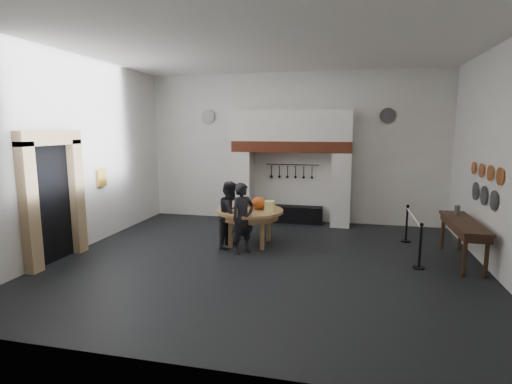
% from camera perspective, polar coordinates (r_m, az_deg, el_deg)
% --- Properties ---
extents(floor, '(9.00, 8.00, 0.02)m').
position_cam_1_polar(floor, '(8.78, 1.47, -9.84)').
color(floor, black).
rests_on(floor, ground).
extents(ceiling, '(9.00, 8.00, 0.02)m').
position_cam_1_polar(ceiling, '(8.46, 1.60, 20.36)').
color(ceiling, silver).
rests_on(ceiling, wall_back).
extents(wall_back, '(9.00, 0.02, 4.50)m').
position_cam_1_polar(wall_back, '(12.26, 5.31, 6.28)').
color(wall_back, white).
rests_on(wall_back, floor).
extents(wall_front, '(9.00, 0.02, 4.50)m').
position_cam_1_polar(wall_front, '(4.49, -8.75, 1.33)').
color(wall_front, white).
rests_on(wall_front, floor).
extents(wall_left, '(0.02, 8.00, 4.50)m').
position_cam_1_polar(wall_left, '(10.22, -24.12, 4.96)').
color(wall_left, white).
rests_on(wall_left, floor).
extents(wall_right, '(0.02, 8.00, 4.50)m').
position_cam_1_polar(wall_right, '(8.63, 32.31, 3.72)').
color(wall_right, white).
rests_on(wall_right, floor).
extents(chimney_pier_left, '(0.55, 0.70, 2.15)m').
position_cam_1_polar(chimney_pier_left, '(12.32, -1.81, 0.83)').
color(chimney_pier_left, silver).
rests_on(chimney_pier_left, floor).
extents(chimney_pier_right, '(0.55, 0.70, 2.15)m').
position_cam_1_polar(chimney_pier_right, '(11.92, 12.04, 0.35)').
color(chimney_pier_right, silver).
rests_on(chimney_pier_right, floor).
extents(hearth_brick_band, '(3.50, 0.72, 0.32)m').
position_cam_1_polar(hearth_brick_band, '(11.91, 5.08, 6.49)').
color(hearth_brick_band, '#9E442B').
rests_on(hearth_brick_band, chimney_pier_left).
extents(chimney_hood, '(3.50, 0.70, 0.90)m').
position_cam_1_polar(chimney_hood, '(11.90, 5.12, 9.42)').
color(chimney_hood, silver).
rests_on(chimney_hood, hearth_brick_band).
extents(iron_range, '(1.90, 0.45, 0.50)m').
position_cam_1_polar(iron_range, '(12.25, 4.99, -3.17)').
color(iron_range, black).
rests_on(iron_range, floor).
extents(utensil_rail, '(1.60, 0.02, 0.02)m').
position_cam_1_polar(utensil_rail, '(12.21, 5.22, 3.91)').
color(utensil_rail, black).
rests_on(utensil_rail, wall_back).
extents(door_recess, '(0.04, 1.10, 2.50)m').
position_cam_1_polar(door_recess, '(9.54, -27.20, -1.56)').
color(door_recess, black).
rests_on(door_recess, floor).
extents(door_jamb_near, '(0.22, 0.30, 2.60)m').
position_cam_1_polar(door_jamb_near, '(8.96, -29.65, -2.06)').
color(door_jamb_near, tan).
rests_on(door_jamb_near, floor).
extents(door_jamb_far, '(0.22, 0.30, 2.60)m').
position_cam_1_polar(door_jamb_far, '(10.01, -24.25, -0.60)').
color(door_jamb_far, tan).
rests_on(door_jamb_far, floor).
extents(door_lintel, '(0.22, 1.70, 0.30)m').
position_cam_1_polar(door_lintel, '(9.35, -27.40, 6.88)').
color(door_lintel, tan).
rests_on(door_lintel, door_jamb_near).
extents(wall_plaque, '(0.05, 0.34, 0.44)m').
position_cam_1_polar(wall_plaque, '(10.89, -21.17, 1.91)').
color(wall_plaque, gold).
rests_on(wall_plaque, wall_left).
extents(work_table, '(2.08, 2.08, 0.07)m').
position_cam_1_polar(work_table, '(9.80, -0.88, -2.72)').
color(work_table, tan).
rests_on(work_table, floor).
extents(pumpkin, '(0.36, 0.36, 0.31)m').
position_cam_1_polar(pumpkin, '(9.81, 0.40, -1.57)').
color(pumpkin, orange).
rests_on(pumpkin, work_table).
extents(cheese_block_big, '(0.22, 0.22, 0.24)m').
position_cam_1_polar(cheese_block_big, '(9.61, 1.95, -2.02)').
color(cheese_block_big, '#FFF998').
rests_on(cheese_block_big, work_table).
extents(cheese_block_small, '(0.18, 0.18, 0.20)m').
position_cam_1_polar(cheese_block_small, '(9.91, 2.17, -1.80)').
color(cheese_block_small, '#CFBF7B').
rests_on(cheese_block_small, work_table).
extents(wicker_basket, '(0.41, 0.41, 0.22)m').
position_cam_1_polar(wicker_basket, '(9.66, -1.96, -2.02)').
color(wicker_basket, olive).
rests_on(wicker_basket, work_table).
extents(bread_loaf, '(0.31, 0.18, 0.13)m').
position_cam_1_polar(bread_loaf, '(10.13, -0.95, -1.75)').
color(bread_loaf, '#965D35').
rests_on(bread_loaf, work_table).
extents(visitor_near, '(0.69, 0.70, 1.63)m').
position_cam_1_polar(visitor_near, '(9.14, -1.89, -3.76)').
color(visitor_near, black).
rests_on(visitor_near, floor).
extents(visitor_far, '(0.69, 0.84, 1.60)m').
position_cam_1_polar(visitor_far, '(9.63, -3.58, -3.20)').
color(visitor_far, black).
rests_on(visitor_far, floor).
extents(side_table, '(0.55, 2.20, 0.06)m').
position_cam_1_polar(side_table, '(9.57, 27.58, -3.87)').
color(side_table, '#3A2015').
rests_on(side_table, floor).
extents(pewter_jug, '(0.12, 0.12, 0.22)m').
position_cam_1_polar(pewter_jug, '(10.12, 26.80, -2.36)').
color(pewter_jug, '#545359').
rests_on(pewter_jug, side_table).
extents(copper_pan_a, '(0.03, 0.34, 0.34)m').
position_cam_1_polar(copper_pan_a, '(8.83, 31.49, 1.92)').
color(copper_pan_a, '#C6662D').
rests_on(copper_pan_a, wall_right).
extents(copper_pan_b, '(0.03, 0.32, 0.32)m').
position_cam_1_polar(copper_pan_b, '(9.36, 30.44, 2.34)').
color(copper_pan_b, '#C6662D').
rests_on(copper_pan_b, wall_right).
extents(copper_pan_c, '(0.03, 0.30, 0.30)m').
position_cam_1_polar(copper_pan_c, '(9.88, 29.51, 2.71)').
color(copper_pan_c, '#C6662D').
rests_on(copper_pan_c, wall_right).
extents(copper_pan_d, '(0.03, 0.28, 0.28)m').
position_cam_1_polar(copper_pan_d, '(10.41, 28.67, 3.04)').
color(copper_pan_d, '#C6662D').
rests_on(copper_pan_d, wall_right).
extents(pewter_plate_left, '(0.03, 0.40, 0.40)m').
position_cam_1_polar(pewter_plate_left, '(9.09, 30.83, -1.05)').
color(pewter_plate_left, '#4C4C51').
rests_on(pewter_plate_left, wall_right).
extents(pewter_plate_mid, '(0.03, 0.40, 0.40)m').
position_cam_1_polar(pewter_plate_mid, '(9.65, 29.77, -0.44)').
color(pewter_plate_mid, '#4C4C51').
rests_on(pewter_plate_mid, wall_right).
extents(pewter_plate_right, '(0.03, 0.40, 0.40)m').
position_cam_1_polar(pewter_plate_right, '(10.22, 28.82, 0.11)').
color(pewter_plate_right, '#4C4C51').
rests_on(pewter_plate_right, wall_right).
extents(pewter_plate_back_left, '(0.44, 0.03, 0.44)m').
position_cam_1_polar(pewter_plate_back_left, '(12.86, -6.87, 10.62)').
color(pewter_plate_back_left, '#4C4C51').
rests_on(pewter_plate_back_left, wall_back).
extents(pewter_plate_back_right, '(0.44, 0.03, 0.44)m').
position_cam_1_polar(pewter_plate_back_right, '(12.14, 18.29, 10.32)').
color(pewter_plate_back_right, '#4C4C51').
rests_on(pewter_plate_back_right, wall_back).
extents(barrier_post_near, '(0.05, 0.05, 0.90)m').
position_cam_1_polar(barrier_post_near, '(8.87, 22.41, -7.29)').
color(barrier_post_near, black).
rests_on(barrier_post_near, floor).
extents(barrier_post_far, '(0.05, 0.05, 0.90)m').
position_cam_1_polar(barrier_post_far, '(10.78, 20.73, -4.34)').
color(barrier_post_far, black).
rests_on(barrier_post_far, floor).
extents(barrier_rope, '(0.04, 2.00, 0.04)m').
position_cam_1_polar(barrier_rope, '(9.73, 21.62, -3.39)').
color(barrier_rope, white).
rests_on(barrier_rope, barrier_post_near).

